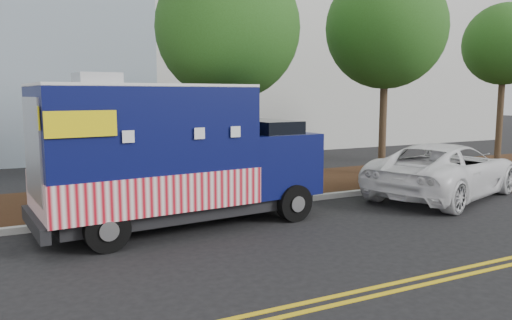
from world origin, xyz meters
name	(u,v)px	position (x,y,z in m)	size (l,w,h in m)	color
ground	(219,226)	(0.00, 0.00, 0.00)	(120.00, 120.00, 0.00)	black
curb	(197,210)	(0.00, 1.40, 0.07)	(120.00, 0.18, 0.15)	#9E9E99
mulch_strip	(172,195)	(0.00, 3.50, 0.07)	(120.00, 4.00, 0.15)	black
centerline_near	(334,296)	(0.00, -4.45, 0.01)	(120.00, 0.10, 0.01)	gold
centerline_far	(344,303)	(0.00, -4.70, 0.01)	(120.00, 0.10, 0.01)	gold
tree_b	(228,29)	(1.79, 3.52, 4.88)	(4.23, 4.23, 7.01)	#38281C
tree_c	(386,29)	(7.73, 3.51, 5.22)	(4.15, 4.15, 7.31)	#38281C
tree_d	(504,45)	(14.14, 3.75, 4.98)	(3.29, 3.29, 6.64)	#38281C
food_truck	(169,159)	(-0.99, 0.46, 1.54)	(6.65, 3.00, 3.40)	black
white_car	(445,170)	(7.16, 0.12, 0.79)	(2.61, 5.66, 1.57)	white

